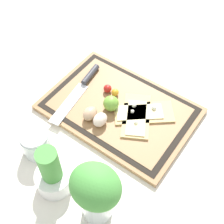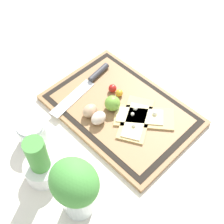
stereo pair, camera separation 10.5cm
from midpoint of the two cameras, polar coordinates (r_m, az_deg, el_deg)
name	(u,v)px [view 2 (the right image)]	position (r m, az deg, el deg)	size (l,w,h in m)	color
ground_plane	(121,111)	(1.10, 4.36, -0.08)	(6.00, 6.00, 0.00)	silver
cutting_board	(121,110)	(1.10, 4.39, 0.24)	(0.51, 0.35, 0.02)	#997047
pizza_slice_near	(143,117)	(1.07, 8.54, -1.04)	(0.21, 0.20, 0.02)	tan
pizza_slice_far	(136,119)	(1.06, 7.24, -1.45)	(0.17, 0.21, 0.02)	tan
knife	(90,81)	(1.16, -1.38, 5.62)	(0.07, 0.30, 0.02)	silver
egg_brown	(90,111)	(1.05, -1.21, 0.06)	(0.04, 0.06, 0.04)	tan
egg_pink	(99,118)	(1.03, 0.43, -1.29)	(0.04, 0.06, 0.04)	beige
lime	(112,103)	(1.06, 2.90, 1.41)	(0.05, 0.05, 0.05)	#70A838
cherry_tomato_red	(112,88)	(1.12, 2.77, 4.17)	(0.03, 0.03, 0.03)	red
cherry_tomato_yellow	(119,93)	(1.11, 4.03, 3.31)	(0.03, 0.03, 0.03)	gold
herb_pot	(41,165)	(0.93, -9.70, -9.77)	(0.11, 0.11, 0.18)	white
sauce_jar	(33,133)	(1.02, -11.43, -3.95)	(0.09, 0.09, 0.09)	silver
herb_glass	(75,188)	(0.81, -2.96, -13.93)	(0.14, 0.12, 0.22)	silver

